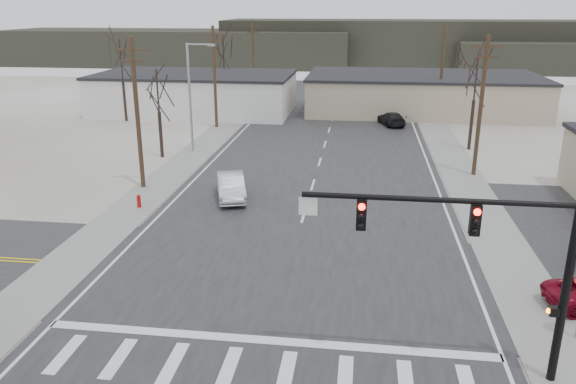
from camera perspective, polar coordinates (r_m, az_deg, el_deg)
name	(u,v)px	position (r m, az deg, el deg)	size (l,w,h in m)	color
ground	(285,277)	(26.10, -0.27, -8.68)	(140.00, 140.00, 0.00)	silver
main_road	(314,181)	(39.95, 2.67, 1.15)	(18.00, 110.00, 0.05)	#232325
cross_road	(285,277)	(26.09, -0.27, -8.64)	(90.00, 10.00, 0.04)	#232325
sidewalk_left	(191,158)	(46.70, -9.87, 3.47)	(3.00, 90.00, 0.06)	gray
sidewalk_right	(457,167)	(45.23, 16.76, 2.46)	(3.00, 90.00, 0.06)	gray
traffic_signal_mast	(508,249)	(18.89, 21.47, -5.43)	(8.95, 0.43, 7.20)	black
fire_hydrant	(139,201)	(35.66, -14.91, -0.91)	(0.24, 0.24, 0.87)	#A50C0C
building_left_far	(195,93)	(66.56, -9.39, 9.91)	(22.30, 12.30, 4.50)	silver
building_right_far	(422,93)	(68.05, 13.45, 9.76)	(26.30, 14.30, 4.30)	tan
upole_left_b	(137,112)	(38.54, -15.09, 7.86)	(2.20, 0.30, 10.00)	#40311E
upole_left_c	(215,76)	(57.32, -7.47, 11.64)	(2.20, 0.30, 10.00)	#40311E
upole_left_d	(253,58)	(76.72, -3.58, 13.46)	(2.20, 0.30, 10.00)	#40311E
upole_right_a	(481,104)	(42.37, 19.01, 8.41)	(2.20, 0.30, 10.00)	#40311E
upole_right_b	(442,70)	(63.90, 15.35, 11.85)	(2.20, 0.30, 10.00)	#40311E
streetlight_main	(192,92)	(47.62, -9.73, 9.99)	(2.40, 0.25, 9.00)	gray
tree_left_near	(158,93)	(46.43, -13.09, 9.74)	(3.30, 3.30, 7.35)	#30231D
tree_right_mid	(476,80)	(50.24, 18.55, 10.72)	(3.74, 3.74, 8.33)	#30231D
tree_left_far	(223,53)	(71.33, -6.57, 13.85)	(3.96, 3.96, 8.82)	#30231D
tree_right_far	(458,57)	(76.19, 16.92, 12.96)	(3.52, 3.52, 7.84)	#30231D
tree_left_mid	(121,61)	(62.57, -16.59, 12.59)	(3.96, 3.96, 8.82)	#30231D
hill_left	(178,48)	(121.47, -11.10, 14.20)	(70.00, 18.00, 7.00)	#333026
hill_center	(424,43)	(119.82, 13.67, 14.46)	(80.00, 18.00, 9.00)	#333026
sedan_crossing	(231,186)	(36.24, -5.82, 0.59)	(1.66, 4.77, 1.57)	#9A9EA3
car_far_a	(392,119)	(59.54, 10.47, 7.35)	(1.87, 4.59, 1.33)	black
car_far_b	(287,97)	(72.43, -0.11, 9.63)	(1.66, 4.13, 1.41)	black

